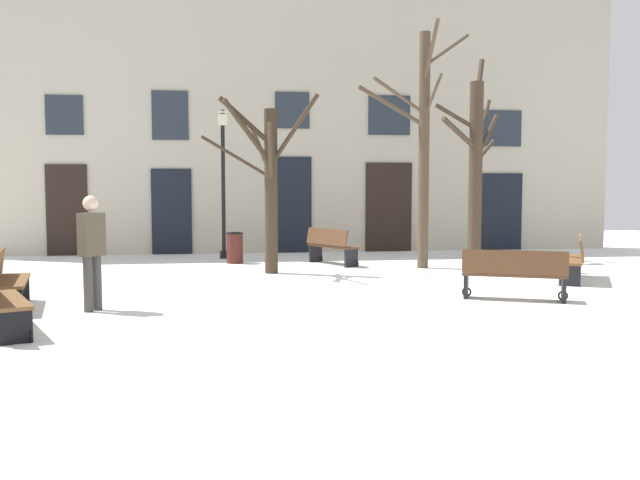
{
  "coord_description": "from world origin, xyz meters",
  "views": [
    {
      "loc": [
        -1.94,
        -12.43,
        1.98
      ],
      "look_at": [
        0.0,
        1.55,
        0.85
      ],
      "focal_mm": 39.7,
      "sensor_mm": 36.0,
      "label": 1
    }
  ],
  "objects_px": {
    "tree_left_of_center": "(269,179)",
    "bench_far_corner": "(574,258)",
    "litter_bin": "(235,248)",
    "person_by_shop_door": "(92,247)",
    "bench_near_lamp": "(514,274)",
    "bench_by_litter_bin": "(0,299)",
    "tree_center": "(423,142)",
    "streetlamp": "(223,168)",
    "bench_back_to_back_left": "(8,280)",
    "tree_near_facade": "(475,162)",
    "bench_back_to_back_right": "(331,246)"
  },
  "relations": [
    {
      "from": "tree_near_facade",
      "to": "bench_near_lamp",
      "type": "bearing_deg",
      "value": -104.05
    },
    {
      "from": "bench_back_to_back_left",
      "to": "person_by_shop_door",
      "type": "xyz_separation_m",
      "value": [
        1.36,
        -0.37,
        0.54
      ]
    },
    {
      "from": "litter_bin",
      "to": "bench_back_to_back_right",
      "type": "xyz_separation_m",
      "value": [
        2.33,
        -0.63,
        0.07
      ]
    },
    {
      "from": "bench_near_lamp",
      "to": "bench_back_to_back_right",
      "type": "height_order",
      "value": "bench_back_to_back_right"
    },
    {
      "from": "tree_near_facade",
      "to": "bench_near_lamp",
      "type": "relative_size",
      "value": 2.96
    },
    {
      "from": "person_by_shop_door",
      "to": "bench_near_lamp",
      "type": "bearing_deg",
      "value": 129.46
    },
    {
      "from": "tree_left_of_center",
      "to": "bench_near_lamp",
      "type": "bearing_deg",
      "value": -47.04
    },
    {
      "from": "tree_near_facade",
      "to": "bench_far_corner",
      "type": "xyz_separation_m",
      "value": [
        0.69,
        -3.93,
        -2.07
      ]
    },
    {
      "from": "tree_left_of_center",
      "to": "bench_back_to_back_left",
      "type": "height_order",
      "value": "tree_left_of_center"
    },
    {
      "from": "tree_left_of_center",
      "to": "bench_far_corner",
      "type": "distance_m",
      "value": 6.62
    },
    {
      "from": "tree_center",
      "to": "streetlamp",
      "type": "distance_m",
      "value": 5.4
    },
    {
      "from": "tree_center",
      "to": "streetlamp",
      "type": "bearing_deg",
      "value": 148.69
    },
    {
      "from": "streetlamp",
      "to": "tree_center",
      "type": "bearing_deg",
      "value": -31.31
    },
    {
      "from": "tree_near_facade",
      "to": "tree_left_of_center",
      "type": "distance_m",
      "value": 5.77
    },
    {
      "from": "bench_back_to_back_left",
      "to": "bench_far_corner",
      "type": "bearing_deg",
      "value": -91.05
    },
    {
      "from": "tree_center",
      "to": "tree_left_of_center",
      "type": "relative_size",
      "value": 1.41
    },
    {
      "from": "litter_bin",
      "to": "person_by_shop_door",
      "type": "height_order",
      "value": "person_by_shop_door"
    },
    {
      "from": "bench_back_to_back_left",
      "to": "bench_by_litter_bin",
      "type": "xyz_separation_m",
      "value": [
        0.44,
        -1.91,
        -0.01
      ]
    },
    {
      "from": "tree_near_facade",
      "to": "tree_left_of_center",
      "type": "height_order",
      "value": "tree_near_facade"
    },
    {
      "from": "bench_by_litter_bin",
      "to": "bench_back_to_back_right",
      "type": "xyz_separation_m",
      "value": [
        5.55,
        7.28,
        0.0
      ]
    },
    {
      "from": "bench_by_litter_bin",
      "to": "bench_back_to_back_right",
      "type": "bearing_deg",
      "value": -60.45
    },
    {
      "from": "streetlamp",
      "to": "person_by_shop_door",
      "type": "xyz_separation_m",
      "value": [
        -2.04,
        -7.55,
        -1.39
      ]
    },
    {
      "from": "bench_back_to_back_left",
      "to": "bench_far_corner",
      "type": "height_order",
      "value": "bench_back_to_back_left"
    },
    {
      "from": "tree_left_of_center",
      "to": "person_by_shop_door",
      "type": "xyz_separation_m",
      "value": [
        -3.02,
        -4.23,
        -1.07
      ]
    },
    {
      "from": "litter_bin",
      "to": "bench_near_lamp",
      "type": "distance_m",
      "value": 7.81
    },
    {
      "from": "litter_bin",
      "to": "bench_by_litter_bin",
      "type": "distance_m",
      "value": 8.54
    },
    {
      "from": "bench_far_corner",
      "to": "person_by_shop_door",
      "type": "distance_m",
      "value": 9.41
    },
    {
      "from": "litter_bin",
      "to": "bench_by_litter_bin",
      "type": "height_order",
      "value": "bench_by_litter_bin"
    },
    {
      "from": "litter_bin",
      "to": "bench_near_lamp",
      "type": "relative_size",
      "value": 0.43
    },
    {
      "from": "bench_back_to_back_left",
      "to": "bench_back_to_back_right",
      "type": "relative_size",
      "value": 1.16
    },
    {
      "from": "tree_center",
      "to": "streetlamp",
      "type": "relative_size",
      "value": 1.41
    },
    {
      "from": "tree_left_of_center",
      "to": "litter_bin",
      "type": "distance_m",
      "value": 2.82
    },
    {
      "from": "tree_center",
      "to": "person_by_shop_door",
      "type": "bearing_deg",
      "value": -144.3
    },
    {
      "from": "bench_by_litter_bin",
      "to": "bench_back_to_back_right",
      "type": "distance_m",
      "value": 9.16
    },
    {
      "from": "bench_by_litter_bin",
      "to": "tree_left_of_center",
      "type": "bearing_deg",
      "value": -57.42
    },
    {
      "from": "streetlamp",
      "to": "bench_near_lamp",
      "type": "relative_size",
      "value": 2.22
    },
    {
      "from": "tree_left_of_center",
      "to": "bench_far_corner",
      "type": "height_order",
      "value": "tree_left_of_center"
    },
    {
      "from": "litter_bin",
      "to": "bench_near_lamp",
      "type": "bearing_deg",
      "value": -53.97
    },
    {
      "from": "litter_bin",
      "to": "bench_near_lamp",
      "type": "xyz_separation_m",
      "value": [
        4.59,
        -6.31,
        0.06
      ]
    },
    {
      "from": "bench_back_to_back_left",
      "to": "bench_back_to_back_right",
      "type": "bearing_deg",
      "value": -59.29
    },
    {
      "from": "streetlamp",
      "to": "bench_back_to_back_left",
      "type": "relative_size",
      "value": 2.17
    },
    {
      "from": "tree_near_facade",
      "to": "bench_near_lamp",
      "type": "distance_m",
      "value": 6.63
    },
    {
      "from": "bench_back_to_back_right",
      "to": "bench_by_litter_bin",
      "type": "bearing_deg",
      "value": 113.58
    },
    {
      "from": "litter_bin",
      "to": "bench_back_to_back_left",
      "type": "bearing_deg",
      "value": -121.38
    },
    {
      "from": "tree_left_of_center",
      "to": "bench_back_to_back_left",
      "type": "bearing_deg",
      "value": -138.56
    },
    {
      "from": "bench_by_litter_bin",
      "to": "person_by_shop_door",
      "type": "relative_size",
      "value": 0.97
    },
    {
      "from": "streetlamp",
      "to": "person_by_shop_door",
      "type": "height_order",
      "value": "streetlamp"
    },
    {
      "from": "tree_left_of_center",
      "to": "bench_near_lamp",
      "type": "height_order",
      "value": "tree_left_of_center"
    },
    {
      "from": "tree_left_of_center",
      "to": "bench_back_to_back_left",
      "type": "xyz_separation_m",
      "value": [
        -4.38,
        -3.86,
        -1.61
      ]
    },
    {
      "from": "bench_near_lamp",
      "to": "bench_back_to_back_right",
      "type": "distance_m",
      "value": 6.12
    }
  ]
}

